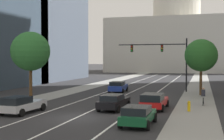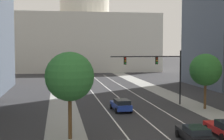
{
  "view_description": "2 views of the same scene",
  "coord_description": "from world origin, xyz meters",
  "px_view_note": "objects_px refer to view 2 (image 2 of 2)",
  "views": [
    {
      "loc": [
        9.23,
        -21.94,
        4.48
      ],
      "look_at": [
        -1.41,
        14.32,
        3.14
      ],
      "focal_mm": 49.85,
      "sensor_mm": 36.0,
      "label": 1
    },
    {
      "loc": [
        -9.23,
        -20.4,
        7.75
      ],
      "look_at": [
        -1.44,
        26.34,
        4.43
      ],
      "focal_mm": 52.59,
      "sensor_mm": 36.0,
      "label": 2
    }
  ],
  "objects_px": {
    "traffic_signal_mast": "(159,67)",
    "street_tree_near_right": "(206,70)",
    "capitol_building": "(85,26)",
    "car_black": "(195,134)",
    "car_blue": "(121,105)",
    "street_tree_near_left": "(70,77)"
  },
  "relations": [
    {
      "from": "traffic_signal_mast",
      "to": "street_tree_near_right",
      "type": "height_order",
      "value": "traffic_signal_mast"
    },
    {
      "from": "capitol_building",
      "to": "traffic_signal_mast",
      "type": "relative_size",
      "value": 4.77
    },
    {
      "from": "street_tree_near_right",
      "to": "capitol_building",
      "type": "bearing_deg",
      "value": 96.99
    },
    {
      "from": "traffic_signal_mast",
      "to": "street_tree_near_right",
      "type": "relative_size",
      "value": 1.38
    },
    {
      "from": "capitol_building",
      "to": "car_black",
      "type": "distance_m",
      "value": 88.0
    },
    {
      "from": "car_blue",
      "to": "street_tree_near_left",
      "type": "bearing_deg",
      "value": 146.85
    },
    {
      "from": "car_black",
      "to": "street_tree_near_left",
      "type": "xyz_separation_m",
      "value": [
        -9.93,
        2.77,
        4.55
      ]
    },
    {
      "from": "traffic_signal_mast",
      "to": "car_black",
      "type": "bearing_deg",
      "value": -97.97
    },
    {
      "from": "traffic_signal_mast",
      "to": "street_tree_near_right",
      "type": "xyz_separation_m",
      "value": [
        4.91,
        -3.53,
        -0.22
      ]
    },
    {
      "from": "car_blue",
      "to": "traffic_signal_mast",
      "type": "distance_m",
      "value": 7.93
    },
    {
      "from": "car_blue",
      "to": "traffic_signal_mast",
      "type": "relative_size",
      "value": 0.46
    },
    {
      "from": "capitol_building",
      "to": "car_black",
      "type": "bearing_deg",
      "value": -88.89
    },
    {
      "from": "capitol_building",
      "to": "car_blue",
      "type": "height_order",
      "value": "capitol_building"
    },
    {
      "from": "car_black",
      "to": "street_tree_near_right",
      "type": "bearing_deg",
      "value": -25.73
    },
    {
      "from": "street_tree_near_right",
      "to": "street_tree_near_left",
      "type": "bearing_deg",
      "value": -147.91
    },
    {
      "from": "capitol_building",
      "to": "car_black",
      "type": "xyz_separation_m",
      "value": [
        1.69,
        -86.86,
        -14.02
      ]
    },
    {
      "from": "traffic_signal_mast",
      "to": "street_tree_near_left",
      "type": "height_order",
      "value": "street_tree_near_left"
    },
    {
      "from": "car_black",
      "to": "car_blue",
      "type": "relative_size",
      "value": 1.05
    },
    {
      "from": "car_blue",
      "to": "street_tree_near_right",
      "type": "xyz_separation_m",
      "value": [
        10.67,
        -0.27,
        4.14
      ]
    },
    {
      "from": "car_black",
      "to": "street_tree_near_right",
      "type": "xyz_separation_m",
      "value": [
        7.3,
        13.58,
        4.19
      ]
    },
    {
      "from": "capitol_building",
      "to": "street_tree_near_left",
      "type": "bearing_deg",
      "value": -95.6
    },
    {
      "from": "traffic_signal_mast",
      "to": "street_tree_near_right",
      "type": "distance_m",
      "value": 6.05
    }
  ]
}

